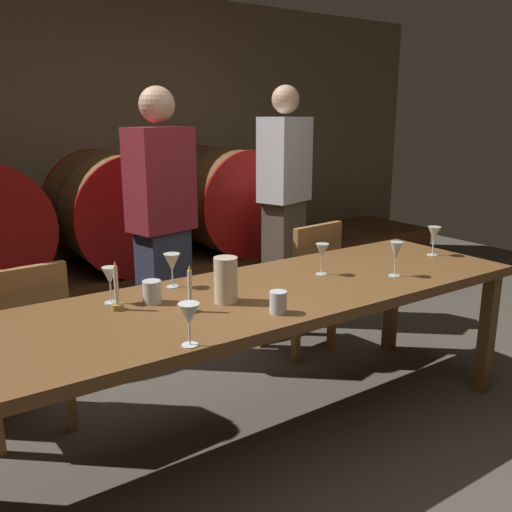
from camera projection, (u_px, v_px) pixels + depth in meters
name	position (u px, v px, depth m)	size (l,w,h in m)	color
ground_plane	(303.00, 456.00, 2.54)	(9.14, 9.14, 0.00)	#4C443A
back_wall	(89.00, 151.00, 4.47)	(7.03, 0.24, 2.51)	brown
barrel_shelf	(121.00, 290.00, 4.29)	(6.33, 0.90, 0.42)	#4C2D16
wine_barrel_center	(115.00, 210.00, 4.12)	(0.87, 0.87, 0.87)	brown
wine_barrel_right	(224.00, 199.00, 4.65)	(0.87, 0.87, 0.87)	brown
dining_table	(252.00, 307.00, 2.52)	(2.87, 0.82, 0.75)	brown
chair_left	(22.00, 342.00, 2.61)	(0.42, 0.42, 0.88)	olive
chair_right	(305.00, 281.00, 3.57)	(0.44, 0.44, 0.88)	olive
guest_center	(162.00, 225.00, 3.38)	(0.42, 0.32, 1.71)	#33384C
guest_right	(284.00, 204.00, 4.07)	(0.44, 0.35, 1.75)	brown
candle_left	(117.00, 296.00, 2.28)	(0.05, 0.05, 0.21)	olive
candle_right	(190.00, 299.00, 2.26)	(0.05, 0.05, 0.20)	olive
pitcher	(226.00, 280.00, 2.37)	(0.10, 0.10, 0.20)	beige
wine_glass_far_left	(110.00, 277.00, 2.35)	(0.07, 0.07, 0.16)	silver
wine_glass_left	(189.00, 315.00, 1.91)	(0.08, 0.08, 0.16)	white
wine_glass_center_left	(172.00, 263.00, 2.57)	(0.08, 0.08, 0.16)	silver
wine_glass_center_right	(322.00, 252.00, 2.78)	(0.07, 0.07, 0.16)	silver
wine_glass_right	(396.00, 252.00, 2.75)	(0.07, 0.07, 0.18)	silver
wine_glass_far_right	(434.00, 234.00, 3.16)	(0.07, 0.07, 0.17)	silver
cup_center	(152.00, 292.00, 2.37)	(0.08, 0.08, 0.10)	silver
cup_right	(278.00, 302.00, 2.25)	(0.07, 0.07, 0.09)	silver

